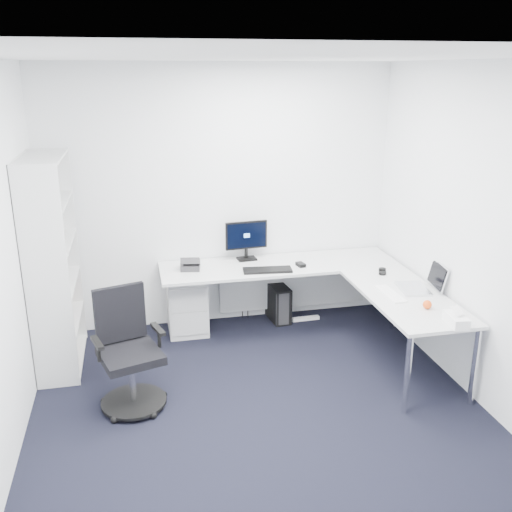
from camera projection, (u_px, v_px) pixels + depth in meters
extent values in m
plane|color=black|center=(266.00, 429.00, 4.37)|extent=(4.20, 4.20, 0.00)
plane|color=white|center=(269.00, 56.00, 3.52)|extent=(4.20, 4.20, 0.00)
cube|color=white|center=(220.00, 199.00, 5.89)|extent=(3.60, 0.02, 2.70)
cube|color=white|center=(406.00, 452.00, 2.00)|extent=(3.60, 0.02, 2.70)
cube|color=white|center=(498.00, 246.00, 4.31)|extent=(0.02, 4.20, 2.70)
cube|color=silver|center=(187.00, 303.00, 5.93)|extent=(0.40, 0.49, 0.61)
cube|color=black|center=(278.00, 302.00, 6.23)|extent=(0.22, 0.42, 0.40)
cube|color=beige|center=(123.00, 318.00, 5.91)|extent=(0.17, 0.36, 0.34)
cube|color=white|center=(305.00, 319.00, 6.26)|extent=(0.31, 0.06, 0.04)
cube|color=black|center=(268.00, 270.00, 5.66)|extent=(0.50, 0.22, 0.02)
cube|color=black|center=(301.00, 265.00, 5.80)|extent=(0.09, 0.12, 0.04)
cube|color=white|center=(390.00, 294.00, 5.08)|extent=(0.13, 0.42, 0.01)
sphere|color=#FA5516|center=(427.00, 305.00, 4.77)|extent=(0.07, 0.07, 0.07)
cube|color=white|center=(456.00, 320.00, 4.47)|extent=(0.15, 0.25, 0.08)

